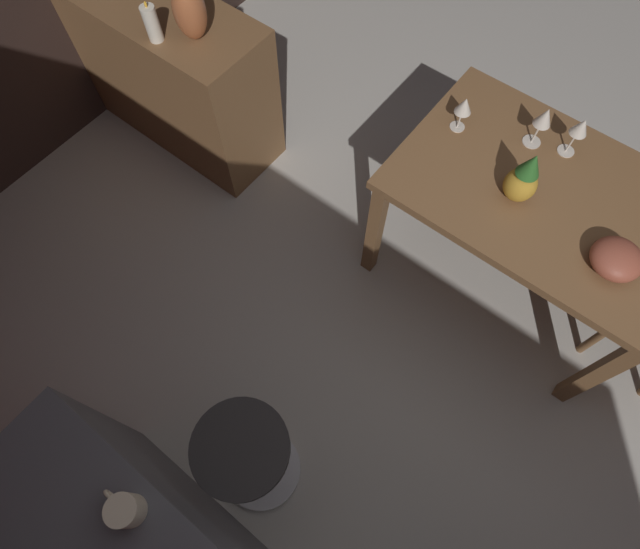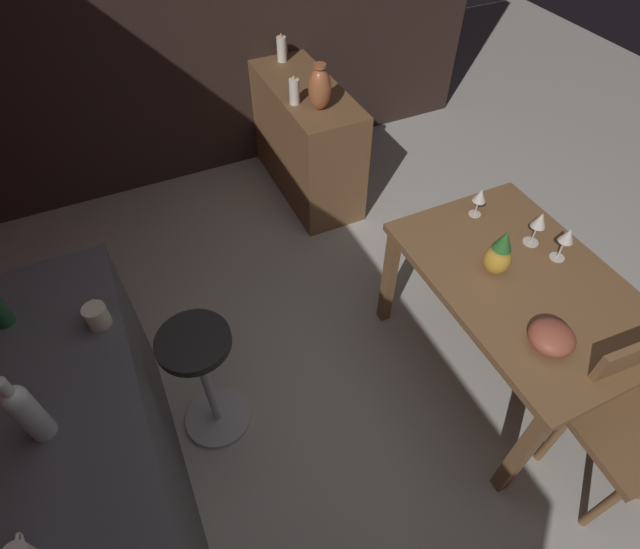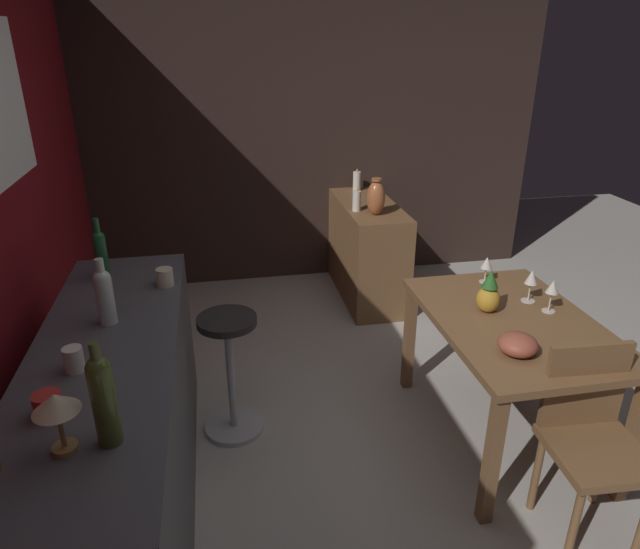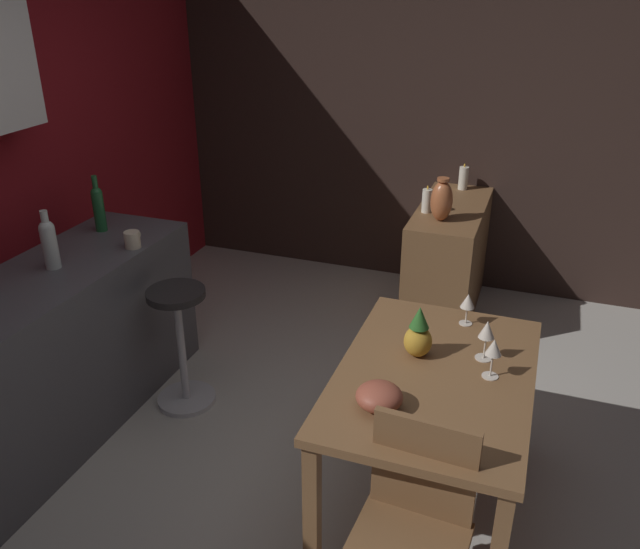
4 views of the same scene
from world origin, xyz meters
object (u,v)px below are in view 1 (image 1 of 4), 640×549
dining_table (542,206)px  vase_copper (189,10)px  sideboard_cabinet (176,75)px  wine_glass_right (581,128)px  wine_glass_left (464,106)px  pillar_candle_tall (152,24)px  wine_glass_center (544,118)px  cup_cream (125,510)px  pineapple_centerpiece (523,180)px  fruit_bowl (616,259)px  bar_stool (252,460)px

dining_table → vase_copper: 1.69m
sideboard_cabinet → wine_glass_right: bearing=-165.9°
wine_glass_left → vase_copper: (1.17, 0.34, 0.10)m
pillar_candle_tall → vase_copper: size_ratio=0.65×
dining_table → wine_glass_center: (0.18, -0.18, 0.23)m
sideboard_cabinet → wine_glass_center: bearing=-166.2°
dining_table → cup_cream: (0.42, 1.77, 0.30)m
wine_glass_right → pineapple_centerpiece: pineapple_centerpiece is taller
wine_glass_right → cup_cream: 2.02m
vase_copper → dining_table: bearing=-170.2°
dining_table → cup_cream: 1.84m
pillar_candle_tall → wine_glass_right: bearing=-160.1°
dining_table → sideboard_cabinet: (1.94, 0.25, -0.23)m
sideboard_cabinet → fruit_bowl: (-2.25, -0.09, 0.38)m
wine_glass_center → pineapple_centerpiece: (-0.07, 0.28, -0.04)m
wine_glass_right → vase_copper: vase_copper is taller
wine_glass_left → vase_copper: size_ratio=0.56×
dining_table → pillar_candle_tall: bearing=12.8°
wine_glass_left → vase_copper: vase_copper is taller
bar_stool → pillar_candle_tall: (1.43, -1.07, 0.51)m
wine_glass_center → fruit_bowl: (-0.50, 0.34, -0.09)m
cup_cream → pillar_candle_tall: bearing=-45.5°
pineapple_centerpiece → pillar_candle_tall: pillar_candle_tall is taller
wine_glass_right → vase_copper: 1.67m
cup_cream → wine_glass_center: bearing=-96.9°
bar_stool → wine_glass_left: size_ratio=4.52×
sideboard_cabinet → cup_cream: (-1.52, 1.52, 0.54)m
wine_glass_center → pineapple_centerpiece: size_ratio=0.78×
cup_cream → sideboard_cabinet: bearing=-44.9°
vase_copper → pineapple_centerpiece: bearing=-173.3°
sideboard_cabinet → pillar_candle_tall: bearing=140.0°
pillar_candle_tall → dining_table: bearing=-167.2°
wine_glass_center → wine_glass_left: bearing=22.8°
wine_glass_right → fruit_bowl: bearing=133.3°
bar_stool → vase_copper: 1.85m
wine_glass_left → fruit_bowl: size_ratio=0.87×
wine_glass_left → fruit_bowl: bearing=164.1°
sideboard_cabinet → bar_stool: sideboard_cabinet is taller
sideboard_cabinet → pillar_candle_tall: pillar_candle_tall is taller
wine_glass_center → wine_glass_right: bearing=-162.1°
fruit_bowl → pillar_candle_tall: size_ratio=1.00×
cup_cream → pineapple_centerpiece: bearing=-100.4°
bar_stool → wine_glass_right: wine_glass_right is taller
sideboard_cabinet → wine_glass_center: size_ratio=5.88×
bar_stool → wine_glass_right: 1.78m
wine_glass_right → wine_glass_left: bearing=21.3°
fruit_bowl → cup_cream: 1.77m
pillar_candle_tall → vase_copper: (-0.13, -0.12, 0.06)m
dining_table → fruit_bowl: (-0.31, 0.16, 0.15)m
vase_copper → fruit_bowl: bearing=-176.5°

